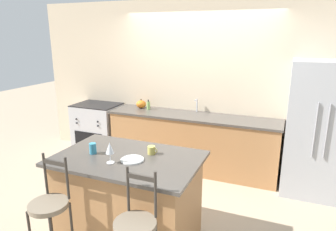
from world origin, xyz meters
name	(u,v)px	position (x,y,z in m)	size (l,w,h in m)	color
ground_plane	(185,177)	(0.00, 0.00, 0.00)	(18.00, 18.00, 0.00)	tan
wall_back	(199,85)	(0.00, 0.67, 1.35)	(6.00, 0.07, 2.70)	beige
back_counter	(192,142)	(0.00, 0.36, 0.46)	(2.73, 0.65, 0.92)	#A87547
sink_faucet	(197,104)	(0.00, 0.55, 1.05)	(0.02, 0.13, 0.22)	#ADAFB5
kitchen_island	(129,198)	(-0.09, -1.57, 0.48)	(1.48, 0.96, 0.94)	#A87547
refrigerator	(318,129)	(1.79, 0.29, 0.92)	(0.81, 0.75, 1.83)	#ADAFB5
oven_range	(98,129)	(-1.81, 0.34, 0.47)	(0.79, 0.63, 0.93)	#B7B7BC
bar_stool_near	(51,215)	(-0.51, -2.25, 0.58)	(0.35, 0.35, 1.11)	#332D28
dinner_plate	(133,160)	(0.00, -1.63, 0.95)	(0.23, 0.23, 0.02)	white
wine_glass	(110,148)	(-0.17, -1.76, 1.09)	(0.08, 0.08, 0.21)	white
coffee_mug	(152,150)	(0.11, -1.41, 0.99)	(0.11, 0.08, 0.09)	#C1B251
tumbler_cup	(93,148)	(-0.47, -1.63, 1.00)	(0.07, 0.07, 0.11)	teal
pumpkin_decoration	(141,104)	(-0.97, 0.46, 0.98)	(0.17, 0.17, 0.16)	orange
soap_bottle	(148,105)	(-0.81, 0.42, 0.99)	(0.06, 0.06, 0.17)	#89B260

